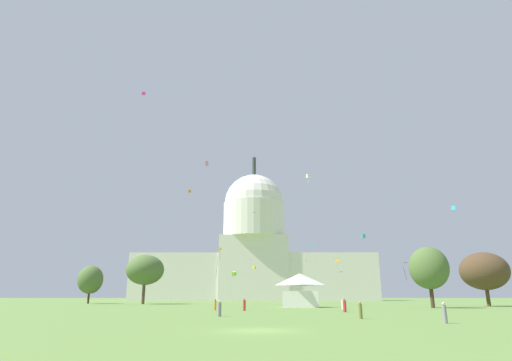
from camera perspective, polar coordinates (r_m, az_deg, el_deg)
name	(u,v)px	position (r m, az deg, el deg)	size (l,w,h in m)	color
ground_plane	(258,331)	(27.81, 0.34, -19.98)	(800.00, 800.00, 0.00)	olive
capitol_building	(254,251)	(196.91, -0.28, -9.63)	(110.85, 29.16, 68.57)	silver
event_tent	(300,290)	(82.68, 6.11, -14.78)	(7.57, 7.26, 6.31)	white
tree_east_near	(429,268)	(84.06, 22.70, -11.05)	(8.90, 8.39, 10.92)	#42301E
tree_east_mid	(484,271)	(101.40, 28.91, -10.86)	(11.60, 10.92, 11.05)	#4C3823
tree_west_near	(145,270)	(117.45, -15.02, -11.80)	(10.50, 10.83, 12.80)	brown
tree_west_far	(90,280)	(128.61, -21.84, -12.56)	(9.24, 9.18, 10.39)	#42301E
person_red_back_center	(345,306)	(59.42, 12.09, -16.55)	(0.52, 0.52, 1.73)	red
person_olive_near_tree_west	(360,311)	(42.73, 14.19, -17.00)	(0.47, 0.47, 1.59)	olive
person_grey_edge_west	(445,313)	(37.88, 24.53, -16.30)	(0.47, 0.47, 1.65)	gray
person_orange_lawn_far_right	(215,305)	(66.18, -5.63, -16.69)	(0.43, 0.43, 1.63)	orange
person_grey_aisle_center	(219,309)	(46.10, -5.07, -17.23)	(0.56, 0.56, 1.67)	gray
person_red_near_tree_east	(244,305)	(63.43, -1.63, -16.78)	(0.43, 0.43, 1.75)	red
person_white_front_right	(343,304)	(71.85, 11.87, -16.35)	(0.54, 0.54, 1.70)	silver
kite_orange_high	(190,191)	(162.45, -9.12, -1.48)	(1.24, 1.29, 1.18)	orange
kite_turquoise_mid	(363,236)	(146.38, 14.55, -7.44)	(1.42, 1.40, 1.29)	teal
kite_red_low	(217,254)	(70.53, -5.45, -10.02)	(1.26, 1.51, 4.12)	red
kite_white_high	(308,176)	(136.27, 7.19, 0.63)	(1.51, 1.48, 3.19)	white
kite_magenta_high	(144,93)	(106.22, -15.21, 11.50)	(0.92, 0.28, 0.80)	#D1339E
kite_cyan_mid	(453,208)	(89.34, 25.53, -3.42)	(0.79, 0.46, 0.94)	#33BCDB
kite_lime_low	(234,274)	(129.45, -3.03, -12.68)	(1.44, 1.50, 1.46)	#8CD133
kite_gold_low	(220,250)	(118.71, -4.98, -9.47)	(1.26, 0.93, 3.19)	gold
kite_violet_low	(306,257)	(159.00, 6.84, -10.43)	(1.36, 1.45, 1.99)	purple
kite_yellow_low	(254,268)	(170.86, -0.21, -11.90)	(1.41, 1.40, 1.16)	yellow
kite_black_low	(403,265)	(117.04, 19.64, -10.96)	(1.27, 1.82, 4.22)	black
kite_pink_mid	(207,164)	(100.01, -6.78, 2.33)	(0.85, 0.36, 1.26)	pink
kite_blue_low	(342,272)	(118.45, 11.72, -12.30)	(1.31, 1.10, 0.21)	blue
kite_green_mid	(253,213)	(159.31, -0.40, -4.55)	(1.32, 1.15, 0.23)	green
kite_orange_low	(337,261)	(123.02, 11.13, -10.87)	(1.00, 0.79, 2.66)	orange
kite_turquoise_mid_b	(313,245)	(143.03, 7.90, -8.80)	(0.50, 0.54, 1.25)	teal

